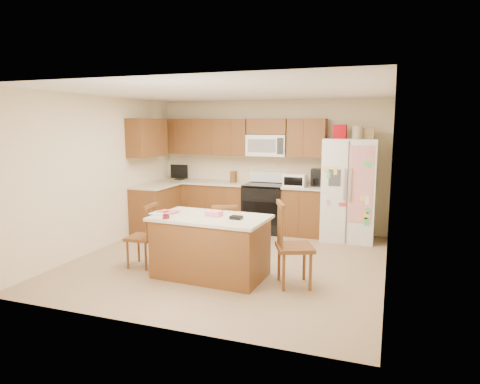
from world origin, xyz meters
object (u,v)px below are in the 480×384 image
at_px(windsor_chair_left, 143,237).
at_px(stove, 265,207).
at_px(island, 210,246).
at_px(windsor_chair_right, 292,246).
at_px(refrigerator, 350,189).
at_px(windsor_chair_back, 225,235).

bearing_deg(windsor_chair_left, stove, 67.33).
relative_size(island, windsor_chair_left, 1.75).
bearing_deg(windsor_chair_right, refrigerator, 79.90).
bearing_deg(stove, island, -89.93).
bearing_deg(stove, windsor_chair_back, -90.56).
distance_m(stove, windsor_chair_right, 2.83).
bearing_deg(windsor_chair_left, refrigerator, 43.58).
relative_size(windsor_chair_left, windsor_chair_back, 1.03).
height_order(refrigerator, windsor_chair_left, refrigerator).
height_order(stove, windsor_chair_back, stove).
relative_size(stove, island, 0.70).
bearing_deg(windsor_chair_left, windsor_chair_right, -0.25).
height_order(stove, windsor_chair_left, stove).
xyz_separation_m(windsor_chair_left, windsor_chair_right, (2.20, -0.01, 0.08)).
bearing_deg(windsor_chair_back, stove, 89.44).
distance_m(stove, windsor_chair_left, 2.80).
bearing_deg(refrigerator, windsor_chair_right, -100.10).
xyz_separation_m(refrigerator, island, (-1.57, -2.57, -0.50)).
bearing_deg(island, refrigerator, 58.63).
relative_size(stove, windsor_chair_back, 1.25).
distance_m(refrigerator, island, 3.05).
xyz_separation_m(island, windsor_chair_back, (-0.02, 0.58, 0.00)).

